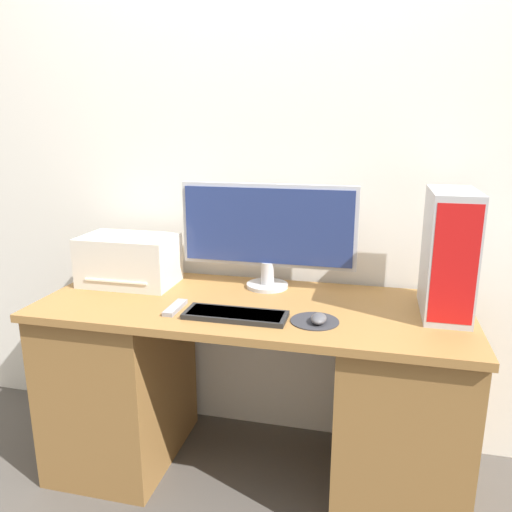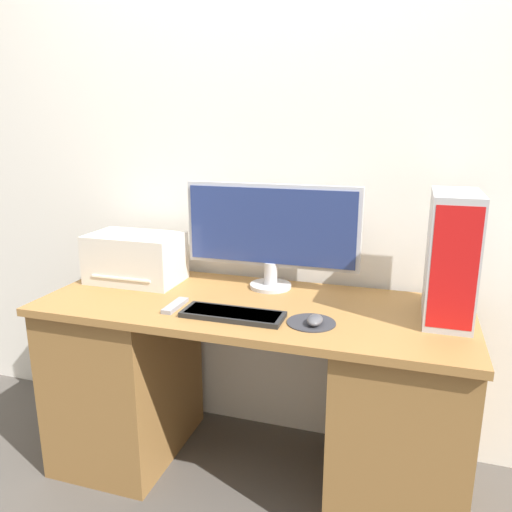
{
  "view_description": "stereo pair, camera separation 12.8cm",
  "coord_description": "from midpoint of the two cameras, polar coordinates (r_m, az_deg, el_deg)",
  "views": [
    {
      "loc": [
        0.44,
        -1.44,
        1.43
      ],
      "look_at": [
        0.02,
        0.33,
        0.95
      ],
      "focal_mm": 35.0,
      "sensor_mm": 36.0,
      "label": 1
    },
    {
      "loc": [
        0.57,
        -1.4,
        1.43
      ],
      "look_at": [
        0.02,
        0.33,
        0.95
      ],
      "focal_mm": 35.0,
      "sensor_mm": 36.0,
      "label": 2
    }
  ],
  "objects": [
    {
      "name": "wall_back",
      "position": [
        2.19,
        0.15,
        12.77
      ],
      "size": [
        6.4,
        0.05,
        2.7
      ],
      "color": "white",
      "rests_on": "ground_plane"
    },
    {
      "name": "desk",
      "position": [
        2.09,
        -2.36,
        -14.88
      ],
      "size": [
        1.64,
        0.65,
        0.76
      ],
      "color": "olive",
      "rests_on": "ground_plane"
    },
    {
      "name": "monitor",
      "position": [
        2.06,
        -0.42,
        3.01
      ],
      "size": [
        0.73,
        0.18,
        0.44
      ],
      "color": "#B7B7BC",
      "rests_on": "desk"
    },
    {
      "name": "keyboard",
      "position": [
        1.8,
        -4.4,
        -6.72
      ],
      "size": [
        0.37,
        0.13,
        0.02
      ],
      "color": "black",
      "rests_on": "desk"
    },
    {
      "name": "mousepad",
      "position": [
        1.76,
        4.65,
        -7.45
      ],
      "size": [
        0.17,
        0.17,
        0.0
      ],
      "color": "#2D2D33",
      "rests_on": "desk"
    },
    {
      "name": "mouse",
      "position": [
        1.74,
        5.09,
        -7.16
      ],
      "size": [
        0.05,
        0.09,
        0.03
      ],
      "color": "#4C4C51",
      "rests_on": "mousepad"
    },
    {
      "name": "computer_tower",
      "position": [
        1.87,
        19.35,
        0.25
      ],
      "size": [
        0.16,
        0.33,
        0.45
      ],
      "color": "#B2B2B7",
      "rests_on": "desk"
    },
    {
      "name": "printer",
      "position": [
        2.22,
        -15.92,
        -0.48
      ],
      "size": [
        0.39,
        0.25,
        0.21
      ],
      "color": "beige",
      "rests_on": "desk"
    },
    {
      "name": "remote_control",
      "position": [
        1.9,
        -11.13,
        -5.83
      ],
      "size": [
        0.04,
        0.15,
        0.02
      ],
      "color": "gray",
      "rests_on": "desk"
    }
  ]
}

